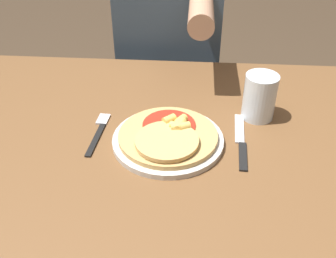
{
  "coord_description": "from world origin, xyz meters",
  "views": [
    {
      "loc": [
        0.1,
        -0.69,
        1.31
      ],
      "look_at": [
        0.04,
        0.05,
        0.77
      ],
      "focal_mm": 42.0,
      "sensor_mm": 36.0,
      "label": 1
    }
  ],
  "objects_px": {
    "plate": "(168,140)",
    "fork": "(99,131)",
    "dining_table": "(149,184)",
    "pizza": "(169,135)",
    "knife": "(241,142)",
    "person_diner": "(169,36)",
    "drinking_glass": "(260,97)"
  },
  "relations": [
    {
      "from": "plate",
      "to": "knife",
      "type": "height_order",
      "value": "plate"
    },
    {
      "from": "pizza",
      "to": "knife",
      "type": "distance_m",
      "value": 0.18
    },
    {
      "from": "dining_table",
      "to": "person_diner",
      "type": "xyz_separation_m",
      "value": [
        0.0,
        0.67,
        0.1
      ]
    },
    {
      "from": "plate",
      "to": "fork",
      "type": "distance_m",
      "value": 0.18
    },
    {
      "from": "knife",
      "to": "person_diner",
      "type": "height_order",
      "value": "person_diner"
    },
    {
      "from": "pizza",
      "to": "drinking_glass",
      "type": "xyz_separation_m",
      "value": [
        0.22,
        0.13,
        0.04
      ]
    },
    {
      "from": "plate",
      "to": "person_diner",
      "type": "xyz_separation_m",
      "value": [
        -0.04,
        0.62,
        0.0
      ]
    },
    {
      "from": "dining_table",
      "to": "person_diner",
      "type": "distance_m",
      "value": 0.68
    },
    {
      "from": "plate",
      "to": "pizza",
      "type": "height_order",
      "value": "pizza"
    },
    {
      "from": "knife",
      "to": "person_diner",
      "type": "distance_m",
      "value": 0.64
    },
    {
      "from": "dining_table",
      "to": "pizza",
      "type": "xyz_separation_m",
      "value": [
        0.04,
        0.05,
        0.12
      ]
    },
    {
      "from": "dining_table",
      "to": "fork",
      "type": "relative_size",
      "value": 7.25
    },
    {
      "from": "plate",
      "to": "drinking_glass",
      "type": "bearing_deg",
      "value": 29.96
    },
    {
      "from": "plate",
      "to": "dining_table",
      "type": "bearing_deg",
      "value": -130.41
    },
    {
      "from": "fork",
      "to": "drinking_glass",
      "type": "relative_size",
      "value": 1.47
    },
    {
      "from": "fork",
      "to": "knife",
      "type": "bearing_deg",
      "value": -2.88
    },
    {
      "from": "pizza",
      "to": "fork",
      "type": "xyz_separation_m",
      "value": [
        -0.18,
        0.04,
        -0.02
      ]
    },
    {
      "from": "plate",
      "to": "fork",
      "type": "height_order",
      "value": "plate"
    },
    {
      "from": "dining_table",
      "to": "plate",
      "type": "height_order",
      "value": "plate"
    },
    {
      "from": "pizza",
      "to": "fork",
      "type": "height_order",
      "value": "pizza"
    },
    {
      "from": "drinking_glass",
      "to": "fork",
      "type": "bearing_deg",
      "value": -166.13
    },
    {
      "from": "dining_table",
      "to": "fork",
      "type": "distance_m",
      "value": 0.18
    },
    {
      "from": "dining_table",
      "to": "person_diner",
      "type": "relative_size",
      "value": 1.01
    },
    {
      "from": "plate",
      "to": "knife",
      "type": "relative_size",
      "value": 1.2
    },
    {
      "from": "plate",
      "to": "knife",
      "type": "bearing_deg",
      "value": 4.34
    },
    {
      "from": "pizza",
      "to": "dining_table",
      "type": "bearing_deg",
      "value": -134.17
    },
    {
      "from": "dining_table",
      "to": "drinking_glass",
      "type": "height_order",
      "value": "drinking_glass"
    },
    {
      "from": "person_diner",
      "to": "dining_table",
      "type": "bearing_deg",
      "value": -90.19
    },
    {
      "from": "knife",
      "to": "fork",
      "type": "bearing_deg",
      "value": 177.12
    },
    {
      "from": "fork",
      "to": "pizza",
      "type": "bearing_deg",
      "value": -11.25
    },
    {
      "from": "knife",
      "to": "drinking_glass",
      "type": "height_order",
      "value": "drinking_glass"
    },
    {
      "from": "knife",
      "to": "drinking_glass",
      "type": "distance_m",
      "value": 0.14
    }
  ]
}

